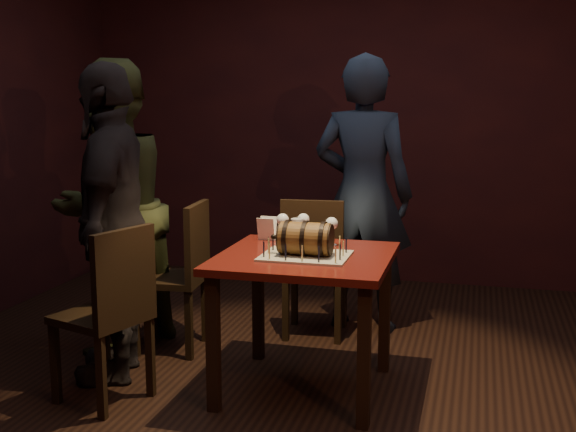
{
  "coord_description": "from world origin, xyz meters",
  "views": [
    {
      "loc": [
        0.87,
        -3.58,
        1.59
      ],
      "look_at": [
        -0.1,
        0.05,
        0.95
      ],
      "focal_mm": 45.0,
      "sensor_mm": 36.0,
      "label": 1
    }
  ],
  "objects_px": {
    "wine_glass_mid": "(303,221)",
    "chair_left_front": "(112,306)",
    "wine_glass_right": "(332,225)",
    "wine_glass_left": "(283,221)",
    "person_left_rear": "(112,207)",
    "pub_table": "(305,275)",
    "barrel_cake": "(305,239)",
    "chair_back": "(314,260)",
    "person_left_front": "(112,223)",
    "person_back": "(363,194)",
    "chair_left_rear": "(182,268)",
    "pint_of_ale": "(297,232)"
  },
  "relations": [
    {
      "from": "person_back",
      "to": "chair_left_rear",
      "type": "bearing_deg",
      "value": 41.85
    },
    {
      "from": "chair_left_rear",
      "to": "person_left_rear",
      "type": "bearing_deg",
      "value": -169.83
    },
    {
      "from": "barrel_cake",
      "to": "chair_back",
      "type": "relative_size",
      "value": 0.35
    },
    {
      "from": "wine_glass_right",
      "to": "person_left_rear",
      "type": "distance_m",
      "value": 1.39
    },
    {
      "from": "wine_glass_left",
      "to": "person_back",
      "type": "height_order",
      "value": "person_back"
    },
    {
      "from": "pub_table",
      "to": "wine_glass_right",
      "type": "height_order",
      "value": "wine_glass_right"
    },
    {
      "from": "chair_back",
      "to": "person_left_front",
      "type": "relative_size",
      "value": 0.53
    },
    {
      "from": "wine_glass_mid",
      "to": "pint_of_ale",
      "type": "bearing_deg",
      "value": -92.75
    },
    {
      "from": "pub_table",
      "to": "chair_left_rear",
      "type": "relative_size",
      "value": 0.97
    },
    {
      "from": "chair_left_rear",
      "to": "barrel_cake",
      "type": "bearing_deg",
      "value": -27.56
    },
    {
      "from": "pint_of_ale",
      "to": "person_left_front",
      "type": "height_order",
      "value": "person_left_front"
    },
    {
      "from": "wine_glass_mid",
      "to": "pint_of_ale",
      "type": "height_order",
      "value": "wine_glass_mid"
    },
    {
      "from": "person_left_rear",
      "to": "person_left_front",
      "type": "height_order",
      "value": "person_left_rear"
    },
    {
      "from": "chair_left_front",
      "to": "person_left_rear",
      "type": "xyz_separation_m",
      "value": [
        -0.39,
        0.76,
        0.38
      ]
    },
    {
      "from": "pint_of_ale",
      "to": "person_left_front",
      "type": "bearing_deg",
      "value": -163.53
    },
    {
      "from": "wine_glass_left",
      "to": "wine_glass_mid",
      "type": "relative_size",
      "value": 1.0
    },
    {
      "from": "chair_back",
      "to": "person_back",
      "type": "height_order",
      "value": "person_back"
    },
    {
      "from": "pint_of_ale",
      "to": "chair_back",
      "type": "relative_size",
      "value": 0.16
    },
    {
      "from": "barrel_cake",
      "to": "pint_of_ale",
      "type": "relative_size",
      "value": 2.17
    },
    {
      "from": "person_left_rear",
      "to": "pub_table",
      "type": "bearing_deg",
      "value": 88.69
    },
    {
      "from": "wine_glass_mid",
      "to": "person_back",
      "type": "height_order",
      "value": "person_back"
    },
    {
      "from": "barrel_cake",
      "to": "chair_left_rear",
      "type": "distance_m",
      "value": 1.06
    },
    {
      "from": "barrel_cake",
      "to": "chair_left_rear",
      "type": "xyz_separation_m",
      "value": [
        -0.89,
        0.47,
        -0.33
      ]
    },
    {
      "from": "wine_glass_left",
      "to": "person_back",
      "type": "distance_m",
      "value": 0.89
    },
    {
      "from": "chair_left_rear",
      "to": "person_left_rear",
      "type": "relative_size",
      "value": 0.52
    },
    {
      "from": "person_back",
      "to": "person_left_rear",
      "type": "height_order",
      "value": "person_back"
    },
    {
      "from": "person_left_rear",
      "to": "wine_glass_mid",
      "type": "bearing_deg",
      "value": 103.49
    },
    {
      "from": "pub_table",
      "to": "wine_glass_right",
      "type": "relative_size",
      "value": 5.59
    },
    {
      "from": "pint_of_ale",
      "to": "chair_left_front",
      "type": "bearing_deg",
      "value": -141.12
    },
    {
      "from": "chair_left_front",
      "to": "pub_table",
      "type": "bearing_deg",
      "value": 25.23
    },
    {
      "from": "chair_back",
      "to": "person_left_front",
      "type": "xyz_separation_m",
      "value": [
        -0.94,
        -0.9,
        0.36
      ]
    },
    {
      "from": "chair_back",
      "to": "chair_left_front",
      "type": "bearing_deg",
      "value": -121.39
    },
    {
      "from": "wine_glass_mid",
      "to": "chair_left_front",
      "type": "distance_m",
      "value": 1.17
    },
    {
      "from": "wine_glass_mid",
      "to": "chair_left_front",
      "type": "height_order",
      "value": "chair_left_front"
    },
    {
      "from": "pub_table",
      "to": "person_left_front",
      "type": "bearing_deg",
      "value": -176.46
    },
    {
      "from": "wine_glass_right",
      "to": "chair_back",
      "type": "height_order",
      "value": "chair_back"
    },
    {
      "from": "chair_left_front",
      "to": "person_back",
      "type": "relative_size",
      "value": 0.5
    },
    {
      "from": "pint_of_ale",
      "to": "person_left_front",
      "type": "distance_m",
      "value": 1.03
    },
    {
      "from": "barrel_cake",
      "to": "wine_glass_left",
      "type": "relative_size",
      "value": 2.02
    },
    {
      "from": "wine_glass_right",
      "to": "wine_glass_left",
      "type": "bearing_deg",
      "value": 170.5
    },
    {
      "from": "chair_left_front",
      "to": "wine_glass_mid",
      "type": "bearing_deg",
      "value": 43.45
    },
    {
      "from": "pub_table",
      "to": "person_back",
      "type": "relative_size",
      "value": 0.49
    },
    {
      "from": "pub_table",
      "to": "person_left_rear",
      "type": "xyz_separation_m",
      "value": [
        -1.3,
        0.33,
        0.26
      ]
    },
    {
      "from": "pub_table",
      "to": "wine_glass_mid",
      "type": "distance_m",
      "value": 0.42
    },
    {
      "from": "wine_glass_mid",
      "to": "chair_back",
      "type": "relative_size",
      "value": 0.17
    },
    {
      "from": "wine_glass_mid",
      "to": "chair_left_rear",
      "type": "relative_size",
      "value": 0.17
    },
    {
      "from": "wine_glass_mid",
      "to": "person_back",
      "type": "relative_size",
      "value": 0.09
    },
    {
      "from": "wine_glass_right",
      "to": "person_left_front",
      "type": "relative_size",
      "value": 0.09
    },
    {
      "from": "person_left_front",
      "to": "chair_left_front",
      "type": "bearing_deg",
      "value": 9.47
    },
    {
      "from": "pint_of_ale",
      "to": "chair_left_front",
      "type": "distance_m",
      "value": 1.08
    }
  ]
}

